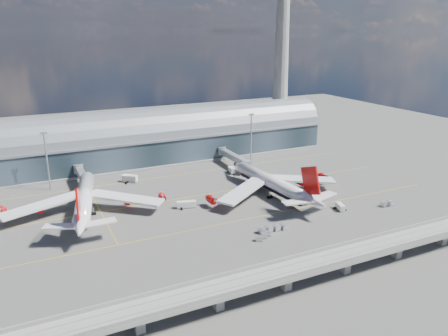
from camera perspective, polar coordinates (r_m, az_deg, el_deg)
name	(u,v)px	position (r m, az deg, el deg)	size (l,w,h in m)	color
ground	(205,215)	(165.34, -2.48, -6.15)	(500.00, 500.00, 0.00)	#474744
taxi_lines	(184,196)	(184.38, -5.20, -3.65)	(200.00, 80.12, 0.01)	gold
terminal	(146,141)	(231.98, -10.16, 3.50)	(200.00, 30.00, 28.00)	#1D2930
control_tower	(281,57)	(265.53, 7.50, 14.17)	(19.00, 19.00, 103.00)	gray
guideway	(287,272)	(119.75, 8.24, -13.28)	(220.00, 8.50, 7.20)	gray
floodlight_mast_left	(47,159)	(201.70, -22.13, 1.04)	(3.00, 0.70, 25.70)	gray
floodlight_mast_right	(251,136)	(229.15, 3.55, 4.17)	(3.00, 0.70, 25.70)	gray
airliner_left	(84,200)	(172.13, -17.78, -4.01)	(61.10, 64.33, 19.71)	white
airliner_right	(273,184)	(183.59, 6.44, -2.06)	(60.22, 62.95, 19.96)	white
jet_bridge_left	(82,175)	(203.32, -18.06, -0.89)	(4.40, 28.00, 7.25)	gray
jet_bridge_right	(232,156)	(222.21, 1.12, 1.52)	(4.40, 32.00, 7.25)	gray
service_truck_1	(232,199)	(176.33, 0.99, -4.02)	(5.88, 3.53, 3.20)	silver
service_truck_2	(187,204)	(171.78, -4.91, -4.75)	(7.80, 3.92, 2.72)	silver
service_truck_3	(340,207)	(175.05, 14.94, -4.93)	(3.29, 5.45, 2.47)	silver
service_truck_4	(232,170)	(212.28, 1.03, -0.30)	(2.98, 5.21, 2.88)	silver
service_truck_5	(130,179)	(204.29, -12.21, -1.36)	(6.95, 6.22, 3.28)	silver
cargo_train_0	(264,236)	(147.83, 5.21, -8.82)	(7.46, 4.60, 1.68)	gray
cargo_train_1	(273,229)	(153.05, 6.44, -7.86)	(11.44, 3.17, 1.88)	gray
cargo_train_2	(387,204)	(184.50, 20.55, -4.40)	(5.81, 3.02, 1.89)	gray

